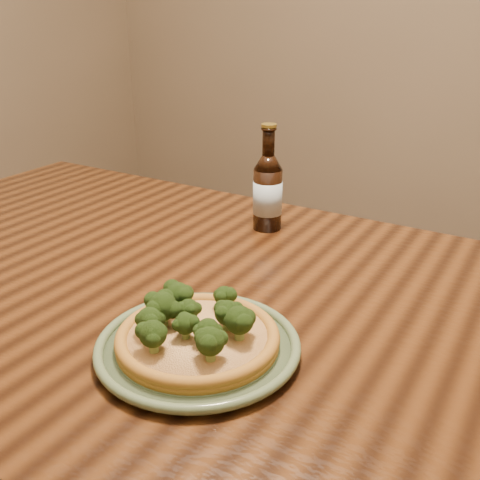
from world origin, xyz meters
The scene contains 4 objects.
table centered at (0.00, 0.10, 0.66)m, with size 1.60×0.90×0.75m.
plate centered at (0.13, -0.07, 0.76)m, with size 0.28×0.28×0.02m.
pizza centered at (0.13, -0.07, 0.78)m, with size 0.22×0.22×0.07m.
beer_bottle centered at (-0.01, 0.39, 0.83)m, with size 0.06×0.06×0.22m.
Camera 1 is at (0.51, -0.59, 1.19)m, focal length 42.00 mm.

